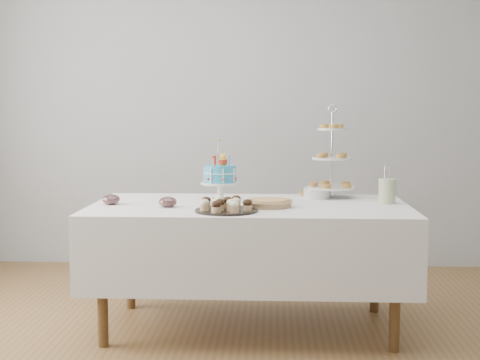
{
  "coord_description": "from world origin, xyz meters",
  "views": [
    {
      "loc": [
        0.14,
        -3.71,
        1.34
      ],
      "look_at": [
        -0.06,
        0.3,
        0.92
      ],
      "focal_mm": 50.0,
      "sensor_mm": 36.0,
      "label": 1
    }
  ],
  "objects_px": {
    "table": "(250,241)",
    "utensil_pitcher": "(387,190)",
    "jam_bowl_a": "(111,200)",
    "cupcake_tray": "(227,205)",
    "jam_bowl_b": "(168,202)",
    "tiered_stand": "(332,159)",
    "plate_stack": "(317,193)",
    "pastry_plate": "(311,194)",
    "pie": "(269,202)",
    "birthday_cake": "(220,184)"
  },
  "relations": [
    {
      "from": "birthday_cake",
      "to": "jam_bowl_a",
      "type": "bearing_deg",
      "value": -176.76
    },
    {
      "from": "cupcake_tray",
      "to": "jam_bowl_a",
      "type": "relative_size",
      "value": 3.37
    },
    {
      "from": "birthday_cake",
      "to": "plate_stack",
      "type": "xyz_separation_m",
      "value": [
        0.62,
        0.14,
        -0.07
      ]
    },
    {
      "from": "table",
      "to": "birthday_cake",
      "type": "bearing_deg",
      "value": 138.59
    },
    {
      "from": "cupcake_tray",
      "to": "jam_bowl_b",
      "type": "distance_m",
      "value": 0.39
    },
    {
      "from": "jam_bowl_a",
      "to": "utensil_pitcher",
      "type": "xyz_separation_m",
      "value": [
        1.68,
        0.13,
        0.05
      ]
    },
    {
      "from": "tiered_stand",
      "to": "jam_bowl_b",
      "type": "bearing_deg",
      "value": -154.15
    },
    {
      "from": "cupcake_tray",
      "to": "utensil_pitcher",
      "type": "xyz_separation_m",
      "value": [
        0.96,
        0.38,
        0.04
      ]
    },
    {
      "from": "pie",
      "to": "pastry_plate",
      "type": "xyz_separation_m",
      "value": [
        0.27,
        0.49,
        -0.01
      ]
    },
    {
      "from": "table",
      "to": "plate_stack",
      "type": "height_order",
      "value": "plate_stack"
    },
    {
      "from": "jam_bowl_b",
      "to": "jam_bowl_a",
      "type": "bearing_deg",
      "value": 165.7
    },
    {
      "from": "cupcake_tray",
      "to": "tiered_stand",
      "type": "bearing_deg",
      "value": 44.85
    },
    {
      "from": "table",
      "to": "jam_bowl_a",
      "type": "bearing_deg",
      "value": -176.93
    },
    {
      "from": "pie",
      "to": "utensil_pitcher",
      "type": "height_order",
      "value": "utensil_pitcher"
    },
    {
      "from": "birthday_cake",
      "to": "plate_stack",
      "type": "bearing_deg",
      "value": -2.38
    },
    {
      "from": "tiered_stand",
      "to": "jam_bowl_a",
      "type": "height_order",
      "value": "tiered_stand"
    },
    {
      "from": "jam_bowl_a",
      "to": "cupcake_tray",
      "type": "bearing_deg",
      "value": -18.91
    },
    {
      "from": "birthday_cake",
      "to": "pastry_plate",
      "type": "bearing_deg",
      "value": 6.2
    },
    {
      "from": "cupcake_tray",
      "to": "pie",
      "type": "bearing_deg",
      "value": 40.16
    },
    {
      "from": "birthday_cake",
      "to": "pastry_plate",
      "type": "xyz_separation_m",
      "value": [
        0.58,
        0.23,
        -0.09
      ]
    },
    {
      "from": "birthday_cake",
      "to": "utensil_pitcher",
      "type": "height_order",
      "value": "birthday_cake"
    },
    {
      "from": "tiered_stand",
      "to": "jam_bowl_b",
      "type": "relative_size",
      "value": 5.69
    },
    {
      "from": "plate_stack",
      "to": "tiered_stand",
      "type": "bearing_deg",
      "value": 23.2
    },
    {
      "from": "jam_bowl_a",
      "to": "utensil_pitcher",
      "type": "relative_size",
      "value": 0.46
    },
    {
      "from": "birthday_cake",
      "to": "jam_bowl_b",
      "type": "distance_m",
      "value": 0.43
    },
    {
      "from": "table",
      "to": "pie",
      "type": "relative_size",
      "value": 6.78
    },
    {
      "from": "plate_stack",
      "to": "jam_bowl_b",
      "type": "xyz_separation_m",
      "value": [
        -0.9,
        -0.44,
        -0.0
      ]
    },
    {
      "from": "birthday_cake",
      "to": "jam_bowl_a",
      "type": "height_order",
      "value": "birthday_cake"
    },
    {
      "from": "pie",
      "to": "jam_bowl_a",
      "type": "height_order",
      "value": "jam_bowl_a"
    },
    {
      "from": "tiered_stand",
      "to": "jam_bowl_b",
      "type": "xyz_separation_m",
      "value": [
        -1.0,
        -0.49,
        -0.22
      ]
    },
    {
      "from": "cupcake_tray",
      "to": "pastry_plate",
      "type": "height_order",
      "value": "cupcake_tray"
    },
    {
      "from": "cupcake_tray",
      "to": "tiered_stand",
      "type": "height_order",
      "value": "tiered_stand"
    },
    {
      "from": "birthday_cake",
      "to": "jam_bowl_a",
      "type": "relative_size",
      "value": 3.59
    },
    {
      "from": "table",
      "to": "pastry_plate",
      "type": "height_order",
      "value": "pastry_plate"
    },
    {
      "from": "table",
      "to": "pastry_plate",
      "type": "bearing_deg",
      "value": 45.15
    },
    {
      "from": "tiered_stand",
      "to": "utensil_pitcher",
      "type": "xyz_separation_m",
      "value": [
        0.32,
        -0.26,
        -0.17
      ]
    },
    {
      "from": "plate_stack",
      "to": "pastry_plate",
      "type": "distance_m",
      "value": 0.1
    },
    {
      "from": "jam_bowl_b",
      "to": "cupcake_tray",
      "type": "bearing_deg",
      "value": -23.31
    },
    {
      "from": "cupcake_tray",
      "to": "jam_bowl_a",
      "type": "distance_m",
      "value": 0.76
    },
    {
      "from": "pastry_plate",
      "to": "table",
      "type": "bearing_deg",
      "value": -134.85
    },
    {
      "from": "table",
      "to": "jam_bowl_a",
      "type": "distance_m",
      "value": 0.88
    },
    {
      "from": "plate_stack",
      "to": "pastry_plate",
      "type": "xyz_separation_m",
      "value": [
        -0.03,
        0.09,
        -0.02
      ]
    },
    {
      "from": "plate_stack",
      "to": "utensil_pitcher",
      "type": "height_order",
      "value": "utensil_pitcher"
    },
    {
      "from": "cupcake_tray",
      "to": "tiered_stand",
      "type": "relative_size",
      "value": 0.59
    },
    {
      "from": "table",
      "to": "jam_bowl_a",
      "type": "height_order",
      "value": "jam_bowl_a"
    },
    {
      "from": "pie",
      "to": "plate_stack",
      "type": "relative_size",
      "value": 1.66
    },
    {
      "from": "plate_stack",
      "to": "jam_bowl_a",
      "type": "relative_size",
      "value": 1.6
    },
    {
      "from": "table",
      "to": "utensil_pitcher",
      "type": "height_order",
      "value": "utensil_pitcher"
    },
    {
      "from": "table",
      "to": "pie",
      "type": "height_order",
      "value": "pie"
    },
    {
      "from": "cupcake_tray",
      "to": "jam_bowl_b",
      "type": "xyz_separation_m",
      "value": [
        -0.36,
        0.15,
        -0.01
      ]
    }
  ]
}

